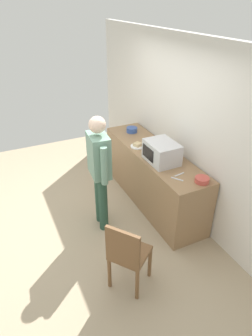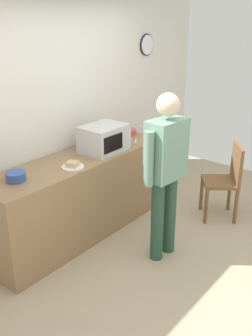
# 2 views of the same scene
# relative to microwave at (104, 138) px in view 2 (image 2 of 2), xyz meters

# --- Properties ---
(ground_plane) EXTENTS (6.00, 6.00, 0.00)m
(ground_plane) POSITION_rel_microwave_xyz_m (-0.29, -1.15, -1.08)
(ground_plane) COLOR tan
(back_wall) EXTENTS (5.40, 0.13, 2.60)m
(back_wall) POSITION_rel_microwave_xyz_m (-0.28, 0.45, 0.23)
(back_wall) COLOR silver
(back_wall) RESTS_ON ground_plane
(kitchen_counter) EXTENTS (2.31, 0.62, 0.93)m
(kitchen_counter) POSITION_rel_microwave_xyz_m (-0.33, 0.07, -0.61)
(kitchen_counter) COLOR #93704C
(kitchen_counter) RESTS_ON ground_plane
(microwave) EXTENTS (0.50, 0.39, 0.30)m
(microwave) POSITION_rel_microwave_xyz_m (0.00, 0.00, 0.00)
(microwave) COLOR silver
(microwave) RESTS_ON kitchen_counter
(sandwich_plate) EXTENTS (0.23, 0.23, 0.07)m
(sandwich_plate) POSITION_rel_microwave_xyz_m (-0.57, -0.09, -0.13)
(sandwich_plate) COLOR white
(sandwich_plate) RESTS_ON kitchen_counter
(salad_bowl) EXTENTS (0.19, 0.19, 0.08)m
(salad_bowl) POSITION_rel_microwave_xyz_m (-1.14, 0.09, -0.11)
(salad_bowl) COLOR #33519E
(salad_bowl) RESTS_ON kitchen_counter
(cereal_bowl) EXTENTS (0.19, 0.19, 0.07)m
(cereal_bowl) POSITION_rel_microwave_xyz_m (0.69, 0.19, -0.12)
(cereal_bowl) COLOR #C64C42
(cereal_bowl) RESTS_ON kitchen_counter
(fork_utensil) EXTENTS (0.05, 0.17, 0.01)m
(fork_utensil) POSITION_rel_microwave_xyz_m (0.42, 0.03, -0.15)
(fork_utensil) COLOR silver
(fork_utensil) RESTS_ON kitchen_counter
(spoon_utensil) EXTENTS (0.15, 0.11, 0.01)m
(spoon_utensil) POSITION_rel_microwave_xyz_m (0.50, -0.06, -0.15)
(spoon_utensil) COLOR silver
(spoon_utensil) RESTS_ON kitchen_counter
(person_standing) EXTENTS (0.59, 0.28, 1.72)m
(person_standing) POSITION_rel_microwave_xyz_m (-0.12, -0.91, -0.07)
(person_standing) COLOR #274A39
(person_standing) RESTS_ON ground_plane
(wooden_chair) EXTENTS (0.56, 0.56, 0.94)m
(wooden_chair) POSITION_rel_microwave_xyz_m (1.04, -1.04, -0.55)
(wooden_chair) COLOR brown
(wooden_chair) RESTS_ON ground_plane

